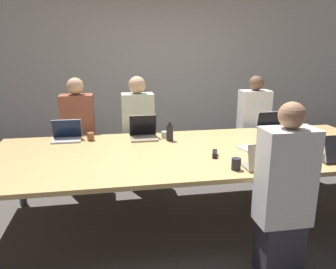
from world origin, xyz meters
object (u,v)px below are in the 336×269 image
(person_far_midleft, at_px, (138,133))
(cup_far_left, at_px, (91,137))
(laptop_far_midleft, at_px, (143,132))
(stapler, at_px, (215,154))
(person_far_left, at_px, (79,135))
(person_near_midright, at_px, (284,196))
(cup_far_midleft, at_px, (164,135))
(person_far_right, at_px, (253,128))
(cup_near_midright, at_px, (236,164))
(laptop_far_right, at_px, (272,125))
(bottle_far_midleft, at_px, (170,133))
(laptop_near_midright, at_px, (265,162))
(laptop_far_left, at_px, (67,134))

(person_far_midleft, relative_size, cup_far_left, 15.84)
(laptop_far_midleft, bearing_deg, stapler, -51.10)
(person_far_left, xyz_separation_m, stapler, (1.38, -1.26, 0.09))
(person_near_midright, bearing_deg, cup_far_midleft, -65.75)
(person_far_right, relative_size, cup_near_midright, 13.59)
(person_far_midleft, distance_m, cup_far_midleft, 0.58)
(person_far_right, distance_m, cup_near_midright, 1.86)
(laptop_far_midleft, height_order, laptop_far_right, laptop_far_midleft)
(person_near_midright, bearing_deg, cup_near_midright, -59.28)
(cup_far_midleft, relative_size, cup_far_left, 0.85)
(person_near_midright, bearing_deg, laptop_far_right, -113.78)
(laptop_far_midleft, xyz_separation_m, bottle_far_midleft, (0.28, -0.15, 0.02))
(stapler, bearing_deg, laptop_near_midright, -32.95)
(person_near_midright, xyz_separation_m, cup_near_midright, (-0.23, 0.40, 0.13))
(laptop_near_midright, bearing_deg, laptop_far_midleft, -51.43)
(person_far_left, height_order, cup_far_left, person_far_left)
(person_far_midleft, distance_m, cup_far_left, 0.74)
(cup_far_left, relative_size, stapler, 0.57)
(cup_far_left, relative_size, laptop_near_midright, 0.27)
(cup_far_midleft, distance_m, person_near_midright, 1.64)
(person_far_right, xyz_separation_m, person_near_midright, (-0.66, -2.03, -0.00))
(person_far_midleft, xyz_separation_m, person_far_left, (-0.75, 0.03, -0.01))
(person_far_right, height_order, person_far_left, person_far_left)
(laptop_near_midright, relative_size, stapler, 2.14)
(stapler, bearing_deg, laptop_far_left, 169.69)
(person_far_midleft, distance_m, stapler, 1.39)
(laptop_near_midright, distance_m, cup_near_midright, 0.25)
(bottle_far_midleft, height_order, laptop_near_midright, laptop_near_midright)
(laptop_near_midright, height_order, cup_near_midright, laptop_near_midright)
(person_far_right, bearing_deg, cup_near_midright, -118.64)
(laptop_far_right, xyz_separation_m, person_far_right, (-0.05, 0.42, -0.14))
(person_far_right, distance_m, person_near_midright, 2.13)
(laptop_far_midleft, height_order, person_far_right, person_far_right)
(cup_near_midright, bearing_deg, cup_far_left, 138.06)
(stapler, bearing_deg, person_far_left, 156.79)
(person_far_right, height_order, laptop_far_left, person_far_right)
(bottle_far_midleft, bearing_deg, person_far_midleft, 115.83)
(laptop_far_midleft, distance_m, bottle_far_midleft, 0.32)
(laptop_far_left, relative_size, cup_near_midright, 3.14)
(person_far_midleft, xyz_separation_m, laptop_near_midright, (0.94, -1.63, 0.13))
(person_far_left, bearing_deg, laptop_far_midleft, -33.03)
(person_near_midright, bearing_deg, person_far_left, -50.27)
(person_far_right, bearing_deg, laptop_far_left, -169.90)
(person_far_left, bearing_deg, laptop_near_midright, -44.40)
(laptop_far_right, bearing_deg, person_far_left, 170.11)
(laptop_far_right, bearing_deg, bottle_far_midleft, -170.12)
(bottle_far_midleft, xyz_separation_m, person_near_midright, (0.63, -1.37, -0.17))
(person_far_midleft, bearing_deg, stapler, -62.84)
(bottle_far_midleft, distance_m, person_near_midright, 1.52)
(bottle_far_midleft, height_order, laptop_far_right, laptop_far_right)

